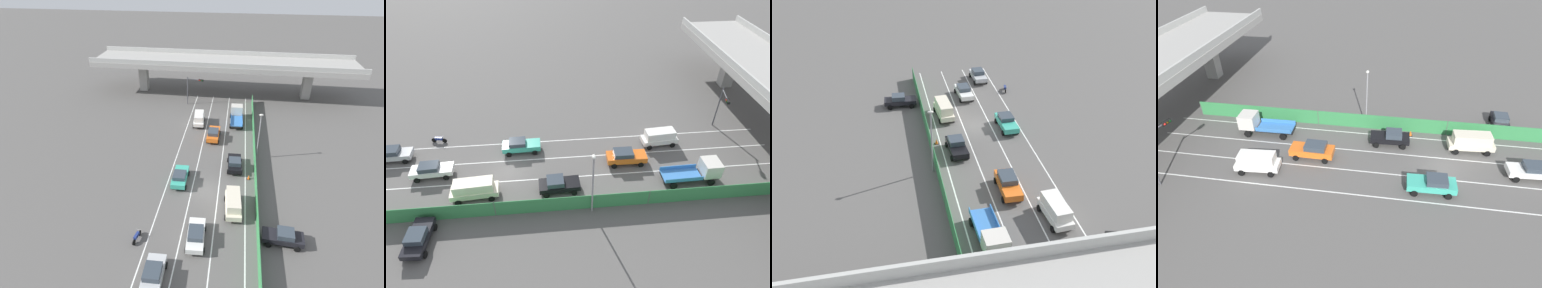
# 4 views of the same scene
# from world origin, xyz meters

# --- Properties ---
(ground_plane) EXTENTS (300.00, 300.00, 0.00)m
(ground_plane) POSITION_xyz_m (0.00, 0.00, 0.00)
(ground_plane) COLOR #565451
(lane_line_left_edge) EXTENTS (0.14, 49.55, 0.01)m
(lane_line_left_edge) POSITION_xyz_m (-5.06, 6.78, 0.00)
(lane_line_left_edge) COLOR silver
(lane_line_left_edge) RESTS_ON ground
(lane_line_mid_left) EXTENTS (0.14, 49.55, 0.01)m
(lane_line_mid_left) POSITION_xyz_m (-1.69, 6.78, 0.00)
(lane_line_mid_left) COLOR silver
(lane_line_mid_left) RESTS_ON ground
(lane_line_mid_right) EXTENTS (0.14, 49.55, 0.01)m
(lane_line_mid_right) POSITION_xyz_m (1.69, 6.78, 0.00)
(lane_line_mid_right) COLOR silver
(lane_line_mid_right) RESTS_ON ground
(lane_line_right_edge) EXTENTS (0.14, 49.55, 0.01)m
(lane_line_right_edge) POSITION_xyz_m (5.06, 6.78, 0.00)
(lane_line_right_edge) COLOR silver
(lane_line_right_edge) RESTS_ON ground
(green_fence) EXTENTS (0.10, 45.65, 1.83)m
(green_fence) POSITION_xyz_m (6.31, 6.78, 0.92)
(green_fence) COLOR #338447
(green_fence) RESTS_ON ground
(car_van_white) EXTENTS (2.23, 4.47, 2.06)m
(car_van_white) POSITION_xyz_m (-3.13, 18.28, 1.18)
(car_van_white) COLOR silver
(car_van_white) RESTS_ON ground
(car_taxi_orange) EXTENTS (2.09, 4.60, 1.73)m
(car_taxi_orange) POSITION_xyz_m (-0.13, 13.40, 0.95)
(car_taxi_orange) COLOR orange
(car_taxi_orange) RESTS_ON ground
(car_sedan_white) EXTENTS (2.16, 4.59, 1.61)m
(car_sedan_white) POSITION_xyz_m (-0.03, -8.37, 0.89)
(car_sedan_white) COLOR white
(car_sedan_white) RESTS_ON ground
(car_taxi_teal) EXTENTS (2.14, 4.55, 1.62)m
(car_taxi_teal) POSITION_xyz_m (-3.44, 1.26, 0.90)
(car_taxi_teal) COLOR teal
(car_taxi_teal) RESTS_ON ground
(car_sedan_black) EXTENTS (2.21, 4.35, 1.64)m
(car_sedan_black) POSITION_xyz_m (3.53, 5.46, 0.89)
(car_sedan_black) COLOR black
(car_sedan_black) RESTS_ON ground
(car_sedan_silver) EXTENTS (2.12, 4.28, 1.67)m
(car_sedan_silver) POSITION_xyz_m (-3.24, -13.56, 0.91)
(car_sedan_silver) COLOR #B7BABC
(car_sedan_silver) RESTS_ON ground
(car_van_cream) EXTENTS (2.25, 4.92, 2.10)m
(car_van_cream) POSITION_xyz_m (3.61, -3.13, 1.20)
(car_van_cream) COLOR beige
(car_van_cream) RESTS_ON ground
(flatbed_truck_blue) EXTENTS (2.42, 6.19, 2.46)m
(flatbed_truck_blue) POSITION_xyz_m (3.39, 20.83, 1.27)
(flatbed_truck_blue) COLOR black
(flatbed_truck_blue) RESTS_ON ground
(motorcycle) EXTENTS (0.60, 1.94, 0.93)m
(motorcycle) POSITION_xyz_m (-6.19, -9.10, 0.46)
(motorcycle) COLOR black
(motorcycle) RESTS_ON ground
(parked_sedan_dark) EXTENTS (4.29, 2.20, 1.62)m
(parked_sedan_dark) POSITION_xyz_m (8.90, -7.27, 0.88)
(parked_sedan_dark) COLOR black
(parked_sedan_dark) RESTS_ON ground
(traffic_light) EXTENTS (3.34, 1.11, 5.66)m
(traffic_light) POSITION_xyz_m (-5.44, 26.57, 3.99)
(traffic_light) COLOR #47474C
(traffic_light) RESTS_ON ground
(street_lamp) EXTENTS (0.60, 0.36, 7.18)m
(street_lamp) POSITION_xyz_m (6.66, 8.58, 4.35)
(street_lamp) COLOR gray
(street_lamp) RESTS_ON ground
(traffic_cone) EXTENTS (0.47, 0.47, 0.66)m
(traffic_cone) POSITION_xyz_m (5.50, 3.25, 0.31)
(traffic_cone) COLOR orange
(traffic_cone) RESTS_ON ground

